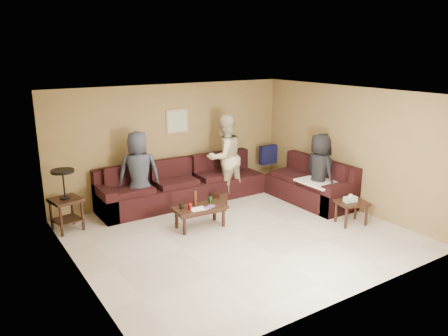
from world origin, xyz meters
name	(u,v)px	position (x,y,z in m)	size (l,w,h in m)	color
room	(239,144)	(0.00, 0.00, 1.66)	(5.60, 5.50, 2.50)	beige
sectional_sofa	(229,188)	(0.81, 1.52, 0.33)	(4.65, 2.90, 0.97)	black
coffee_table	(200,209)	(-0.41, 0.66, 0.35)	(1.00, 0.55, 0.69)	black
end_table_left	(65,199)	(-2.51, 1.86, 0.60)	(0.59, 0.59, 1.15)	black
side_table_right	(351,204)	(2.06, -0.76, 0.39)	(0.64, 0.57, 0.60)	black
waste_bin	(219,199)	(0.52, 1.44, 0.15)	(0.24, 0.24, 0.29)	black
wall_art	(177,121)	(0.10, 2.48, 1.70)	(0.52, 0.04, 0.52)	tan
person_left	(139,173)	(-1.04, 1.96, 0.84)	(0.82, 0.53, 1.68)	#2D313E
person_middle	(225,157)	(0.90, 1.83, 0.93)	(0.90, 0.70, 1.86)	#C3B891
person_right	(319,171)	(2.17, 0.22, 0.79)	(0.77, 0.50, 1.58)	black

